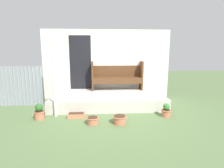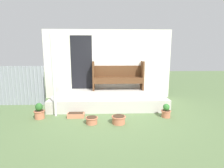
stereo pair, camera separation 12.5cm
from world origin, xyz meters
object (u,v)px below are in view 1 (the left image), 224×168
Objects in this scene: flower_pot_middle at (93,120)px; flower_pot_right at (120,119)px; bench at (117,75)px; flower_pot_left at (39,112)px; support_post at (53,77)px; planter_box_rect at (76,115)px; flower_pot_far_right at (166,111)px.

flower_pot_middle is 0.87× the size of flower_pot_right.
bench reaches higher than flower_pot_left.
support_post is at bearing -137.87° from bench.
bench is 2.44m from planter_box_rect.
flower_pot_right is (1.72, -0.61, -1.00)m from support_post.
flower_pot_middle is (-0.82, -2.35, -0.81)m from bench.
bench is 2.50m from flower_pot_right.
flower_pot_left is 1.48m from flower_pot_middle.
support_post is 1.18× the size of bench.
flower_pot_far_right is (1.32, 0.39, 0.05)m from flower_pot_right.
support_post is at bearing 26.67° from flower_pot_left.
planter_box_rect is (-2.46, 0.08, -0.10)m from flower_pot_far_right.
flower_pot_middle is 0.65m from planter_box_rect.
flower_pot_far_right is at bearing -1.78° from planter_box_rect.
planter_box_rect is (-1.28, -1.90, -0.84)m from bench.
support_post reaches higher than flower_pot_far_right.
flower_pot_middle is 0.83× the size of flower_pot_far_right.
planter_box_rect is at bearing -13.96° from support_post.
support_post reaches higher than bench.
flower_pot_left is at bearing -153.33° from support_post.
flower_pot_far_right is at bearing -0.60° from flower_pot_left.
flower_pot_middle is at bearing -44.10° from planter_box_rect.
planter_box_rect is at bearing 157.69° from flower_pot_right.
flower_pot_far_right is 2.46m from planter_box_rect.
bench reaches higher than planter_box_rect.
support_post is 2.57m from bench.
support_post is 1.02m from flower_pot_left.
flower_pot_left is 0.95× the size of planter_box_rect.
flower_pot_right is (0.67, -0.01, 0.01)m from flower_pot_middle.
support_post is at bearing 150.49° from flower_pot_middle.
flower_pot_left is 0.97m from planter_box_rect.
flower_pot_left is at bearing -140.16° from bench.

